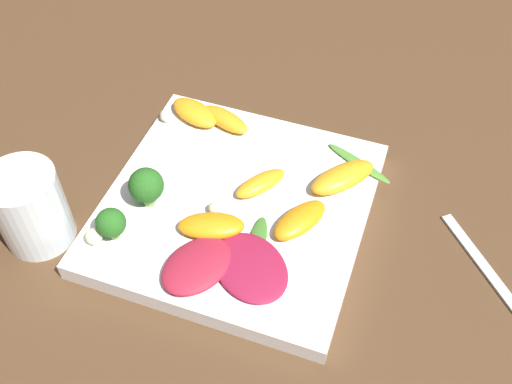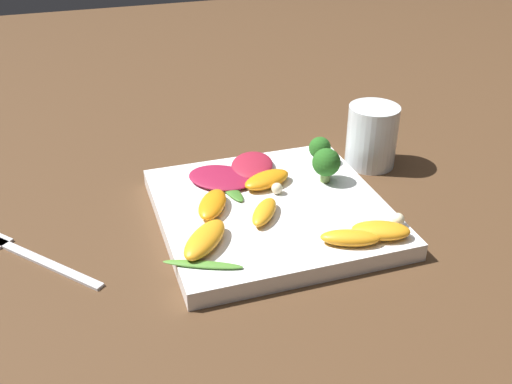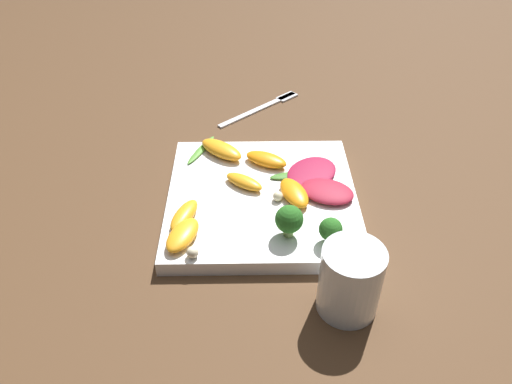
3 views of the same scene
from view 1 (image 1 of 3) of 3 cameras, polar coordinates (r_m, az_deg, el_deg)
name	(u,v)px [view 1 (image 1 of 3)]	position (r m, az deg, el deg)	size (l,w,h in m)	color
ground_plane	(237,214)	(0.66, -1.83, -2.10)	(2.40, 2.40, 0.00)	#4C331E
plate	(237,208)	(0.65, -1.85, -1.50)	(0.28, 0.28, 0.02)	white
drinking_glass	(30,208)	(0.65, -20.69, -1.42)	(0.07, 0.07, 0.09)	white
radicchio_leaf_0	(197,266)	(0.59, -5.63, -6.99)	(0.09, 0.08, 0.01)	maroon
radicchio_leaf_1	(251,267)	(0.59, -0.51, -7.17)	(0.11, 0.11, 0.01)	maroon
orange_segment_0	(211,226)	(0.61, -4.28, -3.24)	(0.05, 0.08, 0.02)	orange
orange_segment_1	(343,177)	(0.66, 8.25, 1.40)	(0.08, 0.08, 0.02)	orange
orange_segment_2	(225,119)	(0.72, -2.93, 6.92)	(0.05, 0.07, 0.02)	orange
orange_segment_3	(261,183)	(0.65, 0.44, 0.83)	(0.06, 0.06, 0.02)	orange
orange_segment_4	(300,220)	(0.62, 4.20, -2.68)	(0.07, 0.06, 0.02)	orange
orange_segment_5	(195,113)	(0.73, -5.86, 7.54)	(0.06, 0.07, 0.02)	orange
broccoli_floret_0	(146,186)	(0.63, -10.41, 0.58)	(0.04, 0.04, 0.05)	#7A9E51
broccoli_floret_1	(111,223)	(0.62, -13.65, -2.91)	(0.03, 0.03, 0.04)	#7A9E51
arugula_sprig_0	(257,243)	(0.61, 0.08, -4.89)	(0.07, 0.03, 0.01)	#3D7528
arugula_sprig_1	(359,163)	(0.69, 9.75, 2.73)	(0.05, 0.08, 0.00)	#518E33
macadamia_nut_0	(215,208)	(0.63, -3.92, -1.57)	(0.01, 0.01, 0.01)	beige
macadamia_nut_1	(166,115)	(0.74, -8.55, 7.22)	(0.02, 0.02, 0.02)	beige
macadamia_nut_2	(94,237)	(0.63, -15.18, -4.11)	(0.02, 0.02, 0.02)	beige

